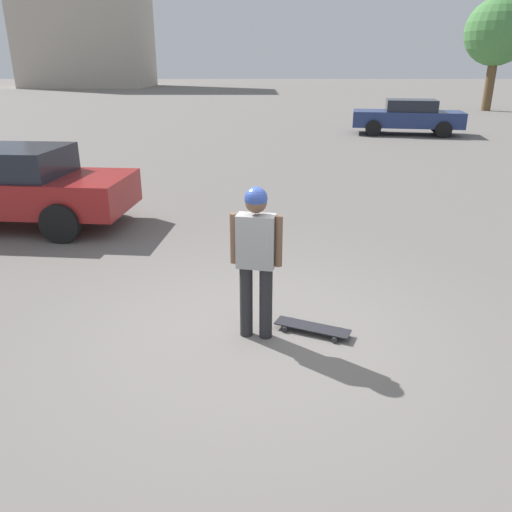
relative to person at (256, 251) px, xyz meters
name	(u,v)px	position (x,y,z in m)	size (l,w,h in m)	color
ground_plane	(256,335)	(0.00, 0.00, -0.99)	(220.00, 220.00, 0.00)	slate
person	(256,251)	(0.00, 0.00, 0.00)	(0.54, 0.27, 1.67)	#262628
skateboard	(312,328)	(-0.63, -0.07, -0.93)	(0.86, 0.53, 0.07)	#232328
car_parked_near	(5,185)	(4.58, -4.08, -0.24)	(4.71, 2.21, 1.44)	maroon
car_parked_far	(408,116)	(-6.45, -17.15, -0.24)	(4.78, 2.62, 1.44)	navy
tree_distant	(498,32)	(-15.02, -29.16, 3.70)	(4.04, 4.04, 6.76)	brown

